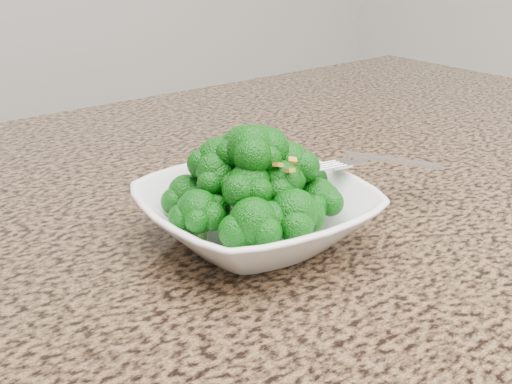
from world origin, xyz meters
TOP-DOWN VIEW (x-y plane):
  - granite_counter at (0.00, 0.30)m, footprint 1.64×1.04m
  - bowl at (-0.03, 0.26)m, footprint 0.23×0.23m
  - broccoli_pile at (-0.03, 0.26)m, footprint 0.19×0.19m
  - garlic_topping at (-0.03, 0.26)m, footprint 0.11×0.11m
  - fork at (0.09, 0.24)m, footprint 0.18×0.11m

SIDE VIEW (x-z plane):
  - granite_counter at x=0.00m, z-range 0.87..0.90m
  - bowl at x=-0.03m, z-range 0.90..0.95m
  - fork at x=0.09m, z-range 0.95..0.96m
  - broccoli_pile at x=-0.03m, z-range 0.95..1.03m
  - garlic_topping at x=-0.03m, z-range 1.03..1.04m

